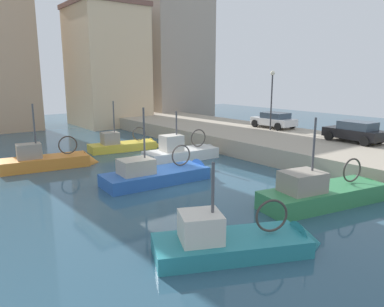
{
  "coord_description": "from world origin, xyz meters",
  "views": [
    {
      "loc": [
        -10.54,
        -15.87,
        5.64
      ],
      "look_at": [
        2.08,
        0.71,
        1.2
      ],
      "focal_mm": 34.25,
      "sensor_mm": 36.0,
      "label": 1
    }
  ],
  "objects_px": {
    "fishing_boat_orange": "(51,166)",
    "fishing_boat_white": "(185,157)",
    "fishing_boat_yellow": "(127,148)",
    "parked_car_white": "(274,120)",
    "fishing_boat_teal": "(242,248)",
    "fishing_boat_blue": "(162,179)",
    "parked_car_black": "(355,131)",
    "fishing_boat_green": "(327,201)",
    "quay_streetlamp": "(272,90)"
  },
  "relations": [
    {
      "from": "fishing_boat_orange",
      "to": "parked_car_black",
      "type": "height_order",
      "value": "fishing_boat_orange"
    },
    {
      "from": "fishing_boat_yellow",
      "to": "parked_car_black",
      "type": "bearing_deg",
      "value": -48.52
    },
    {
      "from": "fishing_boat_orange",
      "to": "quay_streetlamp",
      "type": "distance_m",
      "value": 17.89
    },
    {
      "from": "parked_car_black",
      "to": "parked_car_white",
      "type": "distance_m",
      "value": 7.98
    },
    {
      "from": "fishing_boat_orange",
      "to": "fishing_boat_white",
      "type": "height_order",
      "value": "fishing_boat_orange"
    },
    {
      "from": "fishing_boat_yellow",
      "to": "fishing_boat_green",
      "type": "bearing_deg",
      "value": -84.85
    },
    {
      "from": "fishing_boat_yellow",
      "to": "fishing_boat_green",
      "type": "relative_size",
      "value": 0.84
    },
    {
      "from": "fishing_boat_orange",
      "to": "quay_streetlamp",
      "type": "bearing_deg",
      "value": -9.59
    },
    {
      "from": "parked_car_white",
      "to": "fishing_boat_blue",
      "type": "bearing_deg",
      "value": -162.53
    },
    {
      "from": "fishing_boat_blue",
      "to": "fishing_boat_white",
      "type": "bearing_deg",
      "value": 40.71
    },
    {
      "from": "fishing_boat_white",
      "to": "parked_car_white",
      "type": "distance_m",
      "value": 10.38
    },
    {
      "from": "fishing_boat_yellow",
      "to": "fishing_boat_blue",
      "type": "bearing_deg",
      "value": -105.49
    },
    {
      "from": "fishing_boat_teal",
      "to": "parked_car_white",
      "type": "distance_m",
      "value": 21.29
    },
    {
      "from": "fishing_boat_green",
      "to": "quay_streetlamp",
      "type": "xyz_separation_m",
      "value": [
        9.25,
        11.39,
        4.31
      ]
    },
    {
      "from": "parked_car_black",
      "to": "parked_car_white",
      "type": "relative_size",
      "value": 1.05
    },
    {
      "from": "fishing_boat_green",
      "to": "quay_streetlamp",
      "type": "bearing_deg",
      "value": 50.9
    },
    {
      "from": "fishing_boat_orange",
      "to": "fishing_boat_white",
      "type": "xyz_separation_m",
      "value": [
        8.11,
        -3.17,
        0.02
      ]
    },
    {
      "from": "fishing_boat_yellow",
      "to": "quay_streetlamp",
      "type": "relative_size",
      "value": 1.23
    },
    {
      "from": "quay_streetlamp",
      "to": "fishing_boat_green",
      "type": "bearing_deg",
      "value": -129.1
    },
    {
      "from": "fishing_boat_white",
      "to": "quay_streetlamp",
      "type": "bearing_deg",
      "value": 1.75
    },
    {
      "from": "fishing_boat_yellow",
      "to": "fishing_boat_orange",
      "type": "bearing_deg",
      "value": -161.23
    },
    {
      "from": "fishing_boat_blue",
      "to": "parked_car_black",
      "type": "xyz_separation_m",
      "value": [
        13.39,
        -3.39,
        1.81
      ]
    },
    {
      "from": "fishing_boat_yellow",
      "to": "fishing_boat_white",
      "type": "bearing_deg",
      "value": -72.08
    },
    {
      "from": "fishing_boat_white",
      "to": "parked_car_black",
      "type": "distance_m",
      "value": 11.69
    },
    {
      "from": "parked_car_black",
      "to": "fishing_boat_yellow",
      "type": "bearing_deg",
      "value": 131.48
    },
    {
      "from": "parked_car_white",
      "to": "fishing_boat_teal",
      "type": "bearing_deg",
      "value": -142.19
    },
    {
      "from": "fishing_boat_teal",
      "to": "fishing_boat_green",
      "type": "distance_m",
      "value": 6.4
    },
    {
      "from": "fishing_boat_blue",
      "to": "quay_streetlamp",
      "type": "xyz_separation_m",
      "value": [
        13.22,
        3.9,
        4.33
      ]
    },
    {
      "from": "fishing_boat_white",
      "to": "quay_streetlamp",
      "type": "distance_m",
      "value": 9.99
    },
    {
      "from": "fishing_boat_white",
      "to": "parked_car_white",
      "type": "relative_size",
      "value": 1.57
    },
    {
      "from": "parked_car_white",
      "to": "parked_car_black",
      "type": "bearing_deg",
      "value": -97.25
    },
    {
      "from": "parked_car_black",
      "to": "quay_streetlamp",
      "type": "relative_size",
      "value": 0.83
    },
    {
      "from": "fishing_boat_orange",
      "to": "parked_car_black",
      "type": "distance_m",
      "value": 20.15
    },
    {
      "from": "fishing_boat_green",
      "to": "fishing_boat_yellow",
      "type": "bearing_deg",
      "value": 95.15
    },
    {
      "from": "fishing_boat_teal",
      "to": "quay_streetlamp",
      "type": "relative_size",
      "value": 1.24
    },
    {
      "from": "fishing_boat_yellow",
      "to": "fishing_boat_orange",
      "type": "distance_m",
      "value": 6.74
    },
    {
      "from": "fishing_boat_blue",
      "to": "fishing_boat_white",
      "type": "relative_size",
      "value": 1.1
    },
    {
      "from": "fishing_boat_teal",
      "to": "parked_car_black",
      "type": "bearing_deg",
      "value": 17.9
    },
    {
      "from": "fishing_boat_teal",
      "to": "fishing_boat_orange",
      "type": "height_order",
      "value": "fishing_boat_orange"
    },
    {
      "from": "quay_streetlamp",
      "to": "parked_car_black",
      "type": "bearing_deg",
      "value": -88.61
    },
    {
      "from": "fishing_boat_orange",
      "to": "parked_car_white",
      "type": "relative_size",
      "value": 1.6
    },
    {
      "from": "fishing_boat_blue",
      "to": "parked_car_black",
      "type": "bearing_deg",
      "value": -14.19
    },
    {
      "from": "fishing_boat_green",
      "to": "fishing_boat_white",
      "type": "bearing_deg",
      "value": 88.74
    },
    {
      "from": "parked_car_white",
      "to": "quay_streetlamp",
      "type": "height_order",
      "value": "quay_streetlamp"
    },
    {
      "from": "fishing_boat_yellow",
      "to": "parked_car_white",
      "type": "distance_m",
      "value": 12.84
    },
    {
      "from": "fishing_boat_teal",
      "to": "fishing_boat_white",
      "type": "xyz_separation_m",
      "value": [
        6.57,
        12.09,
        0.02
      ]
    },
    {
      "from": "fishing_boat_teal",
      "to": "fishing_boat_orange",
      "type": "bearing_deg",
      "value": 95.76
    },
    {
      "from": "fishing_boat_orange",
      "to": "fishing_boat_green",
      "type": "bearing_deg",
      "value": -61.15
    },
    {
      "from": "quay_streetlamp",
      "to": "fishing_boat_white",
      "type": "bearing_deg",
      "value": -178.25
    },
    {
      "from": "fishing_boat_orange",
      "to": "parked_car_white",
      "type": "distance_m",
      "value": 18.52
    }
  ]
}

